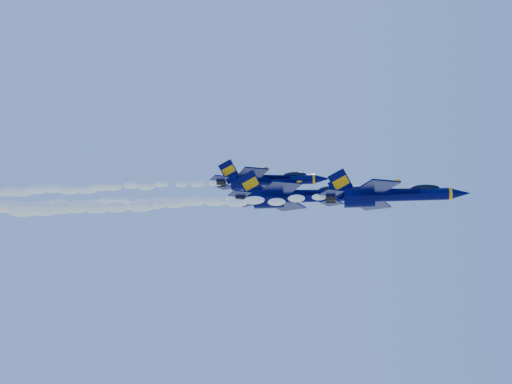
# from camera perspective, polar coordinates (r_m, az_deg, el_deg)

# --- Properties ---
(jet_lead) EXTENTS (17.16, 14.07, 6.38)m
(jet_lead) POSITION_cam_1_polar(r_m,az_deg,el_deg) (78.68, 11.63, -0.26)
(jet_lead) COLOR #000136
(smoke_trail_jet_lead) EXTENTS (40.39, 1.91, 1.72)m
(smoke_trail_jet_lead) POSITION_cam_1_polar(r_m,az_deg,el_deg) (80.65, -8.20, -1.09)
(smoke_trail_jet_lead) COLOR white
(jet_second) EXTENTS (19.07, 15.65, 7.09)m
(jet_second) POSITION_cam_1_polar(r_m,az_deg,el_deg) (87.67, 3.63, -0.36)
(jet_second) COLOR #000136
(smoke_trail_jet_second) EXTENTS (40.39, 2.13, 1.91)m
(smoke_trail_jet_second) POSITION_cam_1_polar(r_m,az_deg,el_deg) (93.13, -14.07, -1.10)
(smoke_trail_jet_second) COLOR white
(jet_third) EXTENTS (16.96, 13.92, 6.30)m
(jet_third) POSITION_cam_1_polar(r_m,az_deg,el_deg) (96.18, 0.88, 1.06)
(jet_third) COLOR #000136
(smoke_trail_jet_third) EXTENTS (40.39, 1.89, 1.70)m
(smoke_trail_jet_third) POSITION_cam_1_polar(r_m,az_deg,el_deg) (102.20, -14.63, 0.33)
(smoke_trail_jet_third) COLOR white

